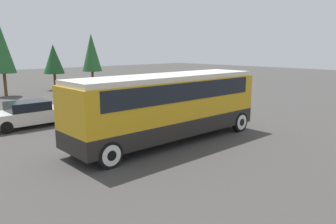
# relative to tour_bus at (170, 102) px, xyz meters

# --- Properties ---
(ground_plane) EXTENTS (120.00, 120.00, 0.00)m
(ground_plane) POSITION_rel_tour_bus_xyz_m (-0.10, -0.00, -1.91)
(ground_plane) COLOR #423F3D
(tour_bus) EXTENTS (9.96, 2.63, 3.18)m
(tour_bus) POSITION_rel_tour_bus_xyz_m (0.00, 0.00, 0.00)
(tour_bus) COLOR black
(tour_bus) RESTS_ON ground_plane
(parked_car_near) EXTENTS (4.14, 1.90, 1.44)m
(parked_car_near) POSITION_rel_tour_bus_xyz_m (-3.75, 7.59, -1.19)
(parked_car_near) COLOR silver
(parked_car_near) RESTS_ON ground_plane
(parked_car_mid) EXTENTS (4.51, 1.87, 1.27)m
(parked_car_mid) POSITION_rel_tour_bus_xyz_m (1.21, 5.67, -1.27)
(parked_car_mid) COLOR navy
(parked_car_mid) RESTS_ON ground_plane
(tree_left) EXTENTS (2.20, 2.20, 6.39)m
(tree_left) POSITION_rel_tour_bus_xyz_m (-1.02, 21.25, 2.32)
(tree_left) COLOR brown
(tree_left) RESTS_ON ground_plane
(tree_center) EXTENTS (2.22, 2.22, 6.01)m
(tree_center) POSITION_rel_tour_bus_xyz_m (8.85, 22.64, 1.96)
(tree_center) COLOR brown
(tree_center) RESTS_ON ground_plane
(tree_right) EXTENTS (2.14, 2.14, 4.80)m
(tree_right) POSITION_rel_tour_bus_xyz_m (4.36, 22.69, 1.33)
(tree_right) COLOR brown
(tree_right) RESTS_ON ground_plane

